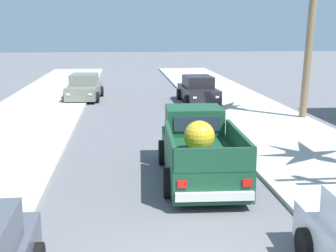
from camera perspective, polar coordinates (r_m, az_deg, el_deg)
sidewalk_left at (r=19.40m, az=-19.00°, el=-0.94°), size 4.89×60.00×0.12m
sidewalk_right at (r=19.89m, az=12.90°, el=-0.28°), size 4.89×60.00×0.12m
curb_left at (r=19.18m, az=-15.96°, el=-0.92°), size 0.16×60.00×0.10m
curb_right at (r=19.59m, az=10.00°, el=-0.37°), size 0.16×60.00×0.10m
pickup_truck at (r=13.14m, az=3.89°, el=-2.94°), size 2.36×5.28×1.83m
car_left_near at (r=28.14m, az=-10.40°, el=4.71°), size 2.19×4.33×1.54m
car_right_near at (r=26.62m, az=3.77°, el=4.48°), size 2.16×4.32×1.54m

